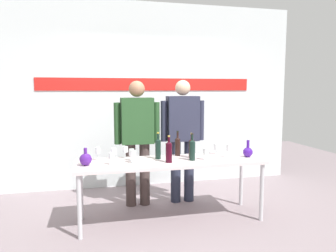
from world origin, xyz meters
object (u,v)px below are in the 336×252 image
(wine_glass_right_2, at_px, (206,152))
(wine_glass_left_4, at_px, (98,151))
(wine_glass_left_2, at_px, (132,153))
(display_table, at_px, (171,165))
(presenter_right, at_px, (183,132))
(presenter_left, at_px, (137,135))
(wine_glass_right_0, at_px, (216,147))
(wine_glass_left_0, at_px, (114,151))
(wine_bottle_0, at_px, (178,145))
(wine_bottle_2, at_px, (158,148))
(wine_bottle_3, at_px, (192,147))
(wine_glass_left_1, at_px, (133,154))
(wine_bottle_1, at_px, (192,149))
(wine_glass_left_5, at_px, (125,150))
(wine_bottle_4, at_px, (169,151))
(decanter_blue_left, at_px, (86,159))
(decanter_blue_right, at_px, (248,152))
(wine_glass_right_1, at_px, (229,148))
(wine_glass_left_3, at_px, (112,157))

(wine_glass_right_2, bearing_deg, wine_glass_left_4, 168.15)
(wine_glass_left_2, bearing_deg, display_table, -9.99)
(presenter_right, bearing_deg, wine_glass_right_2, -81.99)
(presenter_left, height_order, wine_glass_right_0, presenter_left)
(display_table, distance_m, presenter_right, 0.76)
(presenter_left, bearing_deg, wine_glass_left_0, -130.87)
(wine_bottle_0, bearing_deg, wine_bottle_2, -154.30)
(wine_bottle_3, distance_m, wine_glass_right_0, 0.41)
(wine_glass_left_2, bearing_deg, wine_glass_left_1, -88.55)
(presenter_right, bearing_deg, wine_bottle_1, -96.09)
(presenter_right, relative_size, wine_glass_right_0, 12.51)
(presenter_right, height_order, wine_glass_right_0, presenter_right)
(wine_bottle_1, xyz_separation_m, wine_glass_left_2, (-0.71, 0.15, -0.04))
(wine_glass_left_5, bearing_deg, wine_bottle_4, -36.82)
(display_table, xyz_separation_m, wine_glass_right_2, (0.42, -0.08, 0.16))
(wine_bottle_1, bearing_deg, wine_glass_left_1, 177.46)
(wine_bottle_4, bearing_deg, wine_glass_right_0, 23.58)
(decanter_blue_left, bearing_deg, presenter_left, 44.03)
(decanter_blue_right, xyz_separation_m, wine_glass_left_0, (-1.66, 0.25, 0.03))
(wine_glass_right_1, height_order, wine_glass_right_2, wine_glass_right_1)
(wine_glass_left_2, distance_m, wine_glass_left_3, 0.29)
(display_table, height_order, decanter_blue_left, decanter_blue_left)
(wine_bottle_1, bearing_deg, decanter_blue_left, 179.05)
(decanter_blue_left, height_order, wine_glass_left_0, decanter_blue_left)
(display_table, xyz_separation_m, wine_glass_left_4, (-0.86, 0.19, 0.18))
(decanter_blue_left, xyz_separation_m, decanter_blue_right, (1.99, -0.00, -0.00))
(wine_bottle_1, distance_m, wine_glass_left_3, 0.96)
(wine_bottle_3, xyz_separation_m, wine_glass_left_5, (-0.81, 0.17, -0.02))
(wine_glass_left_3, distance_m, wine_glass_right_2, 1.13)
(wine_bottle_1, relative_size, wine_glass_left_2, 2.30)
(wine_bottle_1, distance_m, wine_glass_left_5, 0.83)
(wine_glass_right_0, bearing_deg, wine_bottle_4, -156.42)
(wine_bottle_2, xyz_separation_m, wine_glass_left_1, (-0.33, -0.14, -0.04))
(wine_glass_left_4, relative_size, wine_glass_right_2, 1.13)
(display_table, height_order, wine_glass_left_3, wine_glass_left_3)
(display_table, xyz_separation_m, wine_bottle_0, (0.15, 0.25, 0.19))
(wine_glass_left_3, height_order, wine_glass_left_4, wine_glass_left_4)
(wine_bottle_3, height_order, wine_glass_left_4, wine_bottle_3)
(wine_bottle_0, bearing_deg, presenter_right, 64.92)
(wine_bottle_2, xyz_separation_m, wine_glass_right_1, (0.88, -0.13, -0.02))
(decanter_blue_left, bearing_deg, wine_bottle_1, -0.95)
(decanter_blue_right, height_order, wine_bottle_2, wine_bottle_2)
(decanter_blue_right, bearing_deg, wine_glass_left_4, 172.79)
(presenter_right, height_order, wine_glass_right_2, presenter_right)
(presenter_right, height_order, wine_glass_left_4, presenter_right)
(wine_bottle_2, height_order, wine_glass_left_1, wine_bottle_2)
(display_table, xyz_separation_m, wine_bottle_2, (-0.14, 0.11, 0.20))
(wine_bottle_3, bearing_deg, decanter_blue_right, -9.69)
(wine_glass_right_2, bearing_deg, wine_glass_left_3, 179.73)
(wine_glass_right_0, bearing_deg, presenter_right, 130.84)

